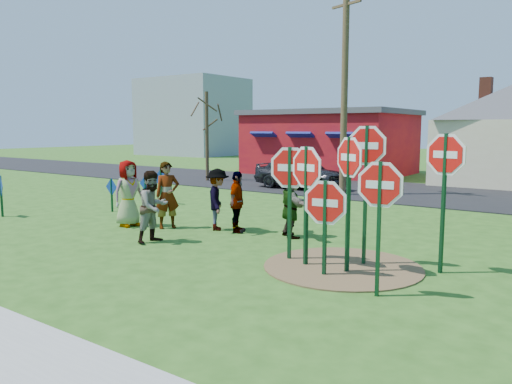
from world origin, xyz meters
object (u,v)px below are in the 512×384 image
Objects in this scene: stop_sign_a at (307,179)px; person_a at (128,193)px; stop_sign_b at (366,159)px; stop_sign_c at (349,173)px; utility_pole at (345,83)px; stop_sign_d at (445,167)px; person_b at (167,195)px; suv at (301,172)px.

stop_sign_a is 6.33m from person_a.
stop_sign_b reaches higher than stop_sign_c.
utility_pole reaches higher than stop_sign_a.
stop_sign_d is 11.67m from utility_pole.
person_b is at bearing -160.45° from stop_sign_c.
person_a is (-7.14, 0.64, -1.01)m from stop_sign_c.
person_a is 10.43m from suv.
utility_pole is at bearing -102.24° from suv.
utility_pole reaches higher than stop_sign_d.
person_a is at bearing -164.06° from stop_sign_d.
utility_pole is (2.08, 9.67, 3.70)m from person_a.
stop_sign_c is 1.48× the size of person_b.
suv is (-7.53, 11.06, -1.15)m from stop_sign_c.
person_b is at bearing 173.62° from stop_sign_b.
stop_sign_b reaches higher than person_b.
utility_pole is (0.94, 9.24, 3.71)m from person_b.
person_b is 0.21× the size of utility_pole.
stop_sign_a is at bearing -73.61° from person_b.
stop_sign_c reaches higher than suv.
suv is at bearing 37.46° from person_b.
stop_sign_c is at bearing -141.10° from suv.
stop_sign_b is (0.95, 0.75, 0.39)m from stop_sign_a.
stop_sign_d reaches higher than stop_sign_a.
utility_pole is at bearing -3.07° from person_a.
stop_sign_b is at bearing 115.40° from stop_sign_c.
stop_sign_b reaches higher than stop_sign_a.
stop_sign_d is at bearing 63.76° from stop_sign_c.
stop_sign_a is 11.52m from utility_pole.
person_a is 0.22× the size of utility_pole.
stop_sign_b is 6.19m from person_b.
stop_sign_a is at bearing -147.27° from stop_sign_c.
stop_sign_d reaches higher than suv.
stop_sign_a is 1.27m from stop_sign_b.
stop_sign_b reaches higher than suv.
stop_sign_a is at bearing -144.78° from stop_sign_b.
utility_pole reaches higher than stop_sign_c.
stop_sign_b is 1.60× the size of person_b.
person_a reaches higher than suv.
stop_sign_d is (1.51, 1.02, 0.11)m from stop_sign_c.
stop_sign_d is 13.57m from suv.
stop_sign_c is 1.46× the size of person_a.
stop_sign_d is (1.45, 0.32, -0.12)m from stop_sign_b.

